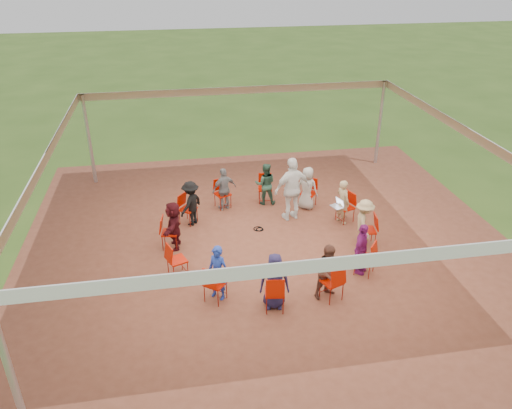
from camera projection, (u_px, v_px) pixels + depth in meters
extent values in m
plane|color=#35541A|center=(269.00, 246.00, 13.31)|extent=(80.00, 80.00, 0.00)
plane|color=brown|center=(269.00, 246.00, 13.31)|extent=(13.00, 13.00, 0.00)
cylinder|color=#B2B2B7|center=(8.00, 367.00, 7.49)|extent=(0.12, 0.12, 3.00)
cylinder|color=#B2B2B7|center=(89.00, 140.00, 16.23)|extent=(0.12, 0.12, 3.00)
cylinder|color=#B2B2B7|center=(380.00, 124.00, 17.75)|extent=(0.12, 0.12, 3.00)
plane|color=white|center=(270.00, 140.00, 11.93)|extent=(10.30, 10.30, 0.00)
cube|color=white|center=(337.00, 264.00, 7.48)|extent=(10.30, 0.03, 0.24)
cube|color=white|center=(240.00, 90.00, 16.49)|extent=(10.30, 0.03, 0.24)
cube|color=white|center=(46.00, 158.00, 11.20)|extent=(0.03, 10.30, 0.24)
cube|color=white|center=(467.00, 132.00, 12.77)|extent=(0.03, 10.30, 0.24)
imported|color=tan|center=(343.00, 202.00, 14.15)|extent=(0.47, 0.57, 1.33)
imported|color=#A7A295|center=(307.00, 188.00, 14.94)|extent=(0.73, 0.69, 1.33)
imported|color=#2A4D3A|center=(265.00, 184.00, 15.21)|extent=(0.69, 0.46, 1.33)
imported|color=slate|center=(224.00, 189.00, 14.89)|extent=(0.87, 0.65, 1.33)
imported|color=black|center=(191.00, 203.00, 14.06)|extent=(0.87, 0.93, 1.33)
imported|color=#400D12|center=(174.00, 225.00, 12.95)|extent=(0.64, 1.28, 1.33)
imported|color=navy|center=(218.00, 273.00, 11.07)|extent=(0.58, 0.55, 1.33)
imported|color=#1F1A3C|center=(274.00, 281.00, 10.80)|extent=(0.69, 0.45, 1.33)
imported|color=brown|center=(329.00, 271.00, 11.12)|extent=(0.74, 0.58, 1.33)
imported|color=#8A1D70|center=(361.00, 249.00, 11.95)|extent=(0.80, 0.86, 1.33)
imported|color=tan|center=(364.00, 223.00, 13.06)|extent=(0.55, 0.91, 1.33)
imported|color=white|center=(292.00, 189.00, 14.23)|extent=(1.22, 0.83, 1.90)
torus|color=black|center=(258.00, 229.00, 14.09)|extent=(0.29, 0.29, 0.03)
torus|color=black|center=(260.00, 229.00, 14.06)|extent=(0.23, 0.23, 0.03)
cube|color=#B7B7BC|center=(336.00, 207.00, 14.10)|extent=(0.35, 0.41, 0.02)
cube|color=#B7B7BC|center=(340.00, 202.00, 14.10)|extent=(0.20, 0.35, 0.23)
cube|color=#CCE0FF|center=(340.00, 202.00, 14.09)|extent=(0.16, 0.30, 0.19)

